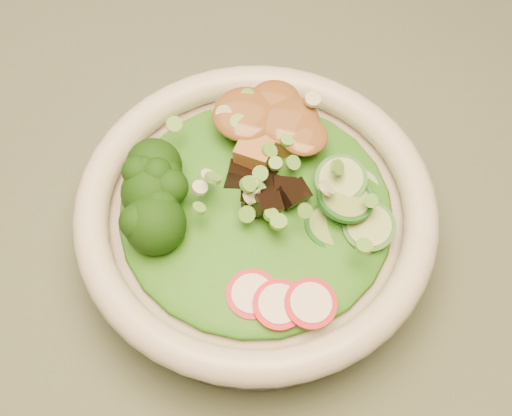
% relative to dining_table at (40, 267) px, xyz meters
% --- Properties ---
extents(dining_table, '(1.20, 0.80, 0.75)m').
position_rel_dining_table_xyz_m(dining_table, '(0.00, 0.00, 0.00)').
color(dining_table, black).
rests_on(dining_table, ground).
extents(salad_bowl, '(0.23, 0.23, 0.06)m').
position_rel_dining_table_xyz_m(salad_bowl, '(0.19, 0.03, 0.15)').
color(salad_bowl, beige).
rests_on(salad_bowl, dining_table).
extents(lettuce_bed, '(0.18, 0.18, 0.02)m').
position_rel_dining_table_xyz_m(lettuce_bed, '(0.19, 0.03, 0.17)').
color(lettuce_bed, '#1B5D13').
rests_on(lettuce_bed, salad_bowl).
extents(broccoli_florets, '(0.08, 0.08, 0.04)m').
position_rel_dining_table_xyz_m(broccoli_florets, '(0.14, 0.01, 0.18)').
color(broccoli_florets, black).
rests_on(broccoli_florets, salad_bowl).
extents(radish_slices, '(0.10, 0.06, 0.02)m').
position_rel_dining_table_xyz_m(radish_slices, '(0.21, -0.02, 0.17)').
color(radish_slices, '#B20D21').
rests_on(radish_slices, salad_bowl).
extents(cucumber_slices, '(0.08, 0.08, 0.03)m').
position_rel_dining_table_xyz_m(cucumber_slices, '(0.24, 0.05, 0.18)').
color(cucumber_slices, '#7AA25A').
rests_on(cucumber_slices, salad_bowl).
extents(mushroom_heap, '(0.08, 0.08, 0.03)m').
position_rel_dining_table_xyz_m(mushroom_heap, '(0.18, 0.04, 0.18)').
color(mushroom_heap, black).
rests_on(mushroom_heap, salad_bowl).
extents(tofu_cubes, '(0.09, 0.07, 0.03)m').
position_rel_dining_table_xyz_m(tofu_cubes, '(0.17, 0.08, 0.18)').
color(tofu_cubes, olive).
rests_on(tofu_cubes, salad_bowl).
extents(peanut_sauce, '(0.06, 0.05, 0.01)m').
position_rel_dining_table_xyz_m(peanut_sauce, '(0.17, 0.08, 0.19)').
color(peanut_sauce, brown).
rests_on(peanut_sauce, tofu_cubes).
extents(scallion_garnish, '(0.16, 0.16, 0.02)m').
position_rel_dining_table_xyz_m(scallion_garnish, '(0.19, 0.03, 0.19)').
color(scallion_garnish, '#569A36').
rests_on(scallion_garnish, salad_bowl).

